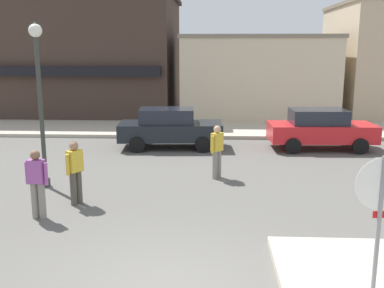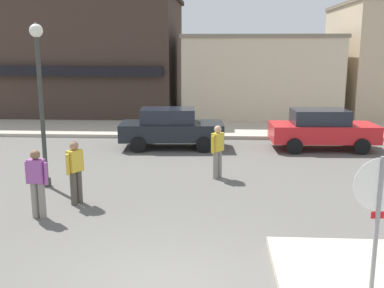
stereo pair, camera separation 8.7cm
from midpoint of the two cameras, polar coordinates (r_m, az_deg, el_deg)
name	(u,v)px [view 1 (the left image)]	position (r m, az deg, el deg)	size (l,w,h in m)	color
kerb_far	(200,129)	(21.38, 0.94, 1.88)	(80.00, 4.00, 0.15)	#B7AD99
stop_sign	(380,207)	(7.35, 22.47, -7.37)	(0.82, 0.09, 2.30)	gray
lamp_post	(39,82)	(12.98, -19.05, 7.48)	(0.36, 0.36, 4.54)	#333833
parked_car_nearest	(170,127)	(17.61, -3.00, 2.11)	(4.10, 2.07, 1.56)	black
parked_car_second	(320,129)	(18.04, 15.85, 1.90)	(4.06, 1.98, 1.56)	red
pedestrian_crossing_near	(217,150)	(13.44, 3.01, -0.77)	(0.40, 0.49, 1.61)	gray
pedestrian_crossing_far	(37,182)	(10.85, -19.29, -4.58)	(0.56, 0.27, 1.61)	gray
pedestrian_kerb_side	(75,171)	(11.55, -14.82, -3.30)	(0.37, 0.52, 1.61)	#4C473D
building_corner_shop	(78,55)	(28.39, -14.42, 10.87)	(12.02, 8.73, 6.88)	#3D2D26
building_storefront_left_near	(256,77)	(25.45, 8.09, 8.40)	(8.36, 5.16, 4.55)	beige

